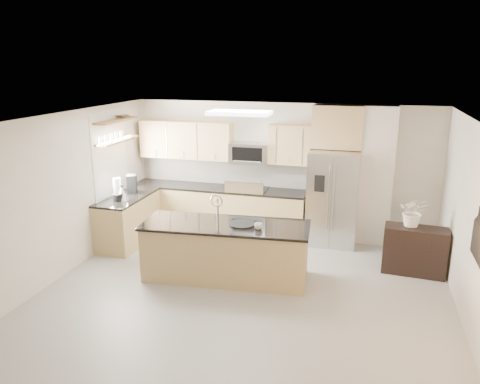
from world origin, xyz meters
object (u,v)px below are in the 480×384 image
(bowl, at_px, (122,116))
(refrigerator, at_px, (333,198))
(kettle, at_px, (122,193))
(range, at_px, (248,211))
(microwave, at_px, (249,153))
(blender, at_px, (118,191))
(cup, at_px, (258,226))
(coffee_maker, at_px, (132,184))
(flower_vase, at_px, (414,204))
(platter, at_px, (242,224))
(credenza, at_px, (415,250))
(island, at_px, (226,251))
(television, at_px, (477,244))

(bowl, bearing_deg, refrigerator, 9.67)
(kettle, bearing_deg, range, 32.88)
(range, height_order, microwave, microwave)
(refrigerator, distance_m, blender, 3.97)
(range, relative_size, bowl, 3.51)
(microwave, distance_m, cup, 2.44)
(coffee_maker, height_order, bowl, bowl)
(cup, relative_size, flower_vase, 0.16)
(platter, bearing_deg, flower_vase, 21.12)
(microwave, bearing_deg, platter, -78.58)
(microwave, relative_size, flower_vase, 1.02)
(cup, distance_m, kettle, 2.86)
(range, xyz_separation_m, credenza, (3.08, -1.05, -0.08))
(cup, height_order, bowl, bowl)
(range, distance_m, platter, 2.09)
(island, distance_m, credenza, 3.07)
(island, distance_m, coffee_maker, 2.64)
(range, xyz_separation_m, blender, (-2.07, -1.37, 0.63))
(cup, xyz_separation_m, flower_vase, (2.29, 1.12, 0.20))
(blender, height_order, kettle, blender)
(island, bearing_deg, cup, -14.14)
(blender, bearing_deg, credenza, 3.61)
(coffee_maker, bearing_deg, cup, -24.88)
(refrigerator, distance_m, bowl, 4.24)
(range, xyz_separation_m, kettle, (-2.02, -1.31, 0.57))
(cup, xyz_separation_m, bowl, (-2.97, 1.40, 1.42))
(kettle, relative_size, bowl, 0.88)
(microwave, height_order, cup, microwave)
(microwave, bearing_deg, television, -42.75)
(flower_vase, distance_m, television, 2.19)
(blender, bearing_deg, refrigerator, 19.58)
(cup, xyz_separation_m, blender, (-2.79, 0.74, 0.15))
(range, relative_size, refrigerator, 0.64)
(cup, height_order, blender, blender)
(island, distance_m, television, 3.63)
(island, distance_m, flower_vase, 3.10)
(range, height_order, refrigerator, refrigerator)
(cup, bearing_deg, flower_vase, 25.97)
(platter, height_order, blender, blender)
(island, height_order, cup, island)
(refrigerator, bearing_deg, flower_vase, -35.09)
(kettle, relative_size, coffee_maker, 0.83)
(island, relative_size, platter, 6.63)
(island, height_order, platter, island)
(credenza, bearing_deg, range, 165.21)
(kettle, distance_m, bowl, 1.48)
(range, bearing_deg, kettle, -147.12)
(blender, relative_size, kettle, 1.48)
(island, distance_m, cup, 0.75)
(island, bearing_deg, range, 89.81)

